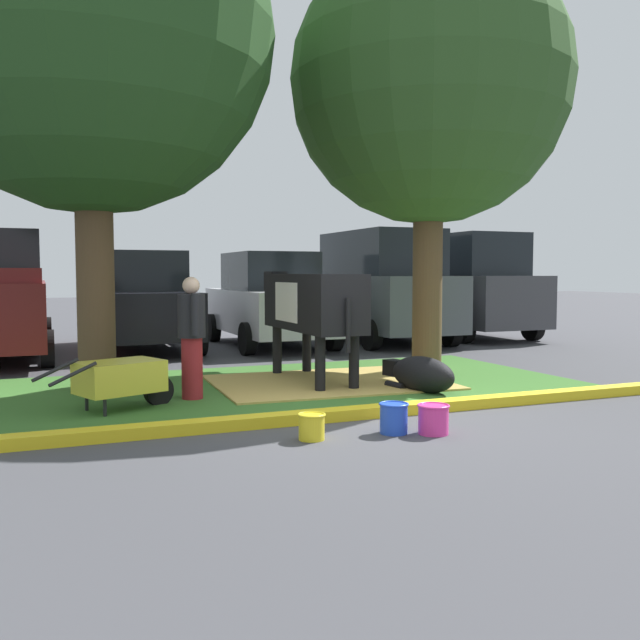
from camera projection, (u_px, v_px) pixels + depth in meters
ground_plane at (356, 412)px, 7.85m from camera, size 80.00×80.00×0.00m
grass_island at (291, 386)px, 9.62m from camera, size 8.03×4.22×0.02m
curb_yellow at (362, 412)px, 7.54m from camera, size 9.23×0.24×0.12m
hay_bedding at (328, 383)px, 9.80m from camera, size 3.31×2.55×0.04m
shade_tree_left at (90, 29)px, 8.89m from camera, size 4.80×4.80×7.15m
shade_tree_right at (429, 85)px, 10.78m from camera, size 4.39×4.39×6.74m
cow_holstein at (310, 303)px, 9.95m from camera, size 0.72×3.14×1.61m
calf_lying at (421, 374)px, 9.15m from camera, size 0.67×1.33×0.48m
person_handler at (192, 335)px, 8.53m from camera, size 0.34×0.53×1.54m
wheelbarrow at (122, 378)px, 7.88m from camera, size 1.59×1.00×0.63m
bucket_yellow at (312, 426)px, 6.54m from camera, size 0.27×0.27×0.25m
bucket_blue at (394, 417)px, 6.80m from camera, size 0.30×0.30×0.30m
bucket_pink at (433, 419)px, 6.77m from camera, size 0.32×0.32×0.29m
sedan_blue at (141, 302)px, 14.18m from camera, size 2.05×4.42×2.02m
sedan_silver at (269, 301)px, 14.87m from camera, size 2.05×4.42×2.02m
suv_black at (380, 287)px, 15.74m from camera, size 2.16×4.62×2.52m
suv_dark_grey at (463, 286)px, 17.11m from camera, size 2.16×4.62×2.52m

